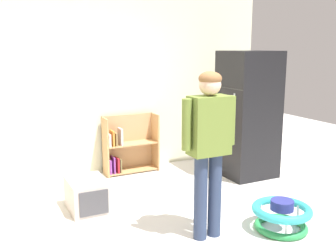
{
  "coord_description": "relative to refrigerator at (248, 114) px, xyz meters",
  "views": [
    {
      "loc": [
        -1.68,
        -3.19,
        1.85
      ],
      "look_at": [
        0.11,
        0.43,
        1.03
      ],
      "focal_mm": 42.31,
      "sensor_mm": 36.0,
      "label": 1
    }
  ],
  "objects": [
    {
      "name": "pet_carrier",
      "position": [
        -2.4,
        -0.23,
        -0.71
      ],
      "size": [
        0.42,
        0.55,
        0.36
      ],
      "color": "#BFB4AD",
      "rests_on": "ground"
    },
    {
      "name": "bookshelf",
      "position": [
        -1.51,
        0.88,
        -0.51
      ],
      "size": [
        0.8,
        0.28,
        0.85
      ],
      "color": "tan",
      "rests_on": "ground"
    },
    {
      "name": "baby_walker",
      "position": [
        -0.77,
        -1.6,
        -0.73
      ],
      "size": [
        0.6,
        0.6,
        0.32
      ],
      "color": "#2A8E49",
      "rests_on": "ground"
    },
    {
      "name": "ground_plane",
      "position": [
        -1.79,
        -1.27,
        -0.89
      ],
      "size": [
        12.0,
        12.0,
        0.0
      ],
      "primitive_type": "plane",
      "color": "silver",
      "rests_on": "ground"
    },
    {
      "name": "back_wall",
      "position": [
        -1.79,
        1.06,
        0.46
      ],
      "size": [
        5.2,
        0.06,
        2.7
      ],
      "primitive_type": "cube",
      "color": "beige",
      "rests_on": "ground"
    },
    {
      "name": "standing_person",
      "position": [
        -1.52,
        -1.39,
        0.09
      ],
      "size": [
        0.57,
        0.22,
        1.62
      ],
      "color": "navy",
      "rests_on": "ground"
    },
    {
      "name": "refrigerator",
      "position": [
        0.0,
        0.0,
        0.0
      ],
      "size": [
        0.73,
        0.68,
        1.78
      ],
      "color": "black",
      "rests_on": "ground"
    }
  ]
}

